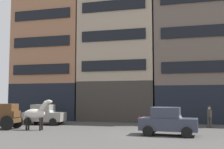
% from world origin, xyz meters
% --- Properties ---
extents(ground_plane, '(120.00, 120.00, 0.00)m').
position_xyz_m(ground_plane, '(0.00, 0.00, 0.00)').
color(ground_plane, '#4C4947').
extents(building_far_left, '(8.48, 5.75, 16.73)m').
position_xyz_m(building_far_left, '(-12.80, 10.55, 8.41)').
color(building_far_left, black).
rests_on(building_far_left, ground_plane).
extents(building_center_left, '(8.52, 5.75, 14.04)m').
position_xyz_m(building_center_left, '(-4.65, 10.55, 7.07)').
color(building_center_left, '#38332D').
rests_on(building_center_left, ground_plane).
extents(building_center_right, '(9.27, 5.75, 17.75)m').
position_xyz_m(building_center_right, '(3.89, 10.55, 8.92)').
color(building_center_right, black).
rests_on(building_center_right, ground_plane).
extents(cargo_wagon, '(3.01, 1.72, 1.98)m').
position_xyz_m(cargo_wagon, '(-11.63, -0.06, 1.15)').
color(cargo_wagon, brown).
rests_on(cargo_wagon, ground_plane).
extents(draft_horse, '(2.35, 0.73, 2.30)m').
position_xyz_m(draft_horse, '(-8.68, -0.06, 1.27)').
color(draft_horse, beige).
rests_on(draft_horse, ground_plane).
extents(sedan_dark, '(3.80, 2.07, 1.83)m').
position_xyz_m(sedan_dark, '(1.19, -0.47, 0.91)').
color(sedan_dark, '#333847').
rests_on(sedan_dark, ground_plane).
extents(sedan_light, '(3.79, 2.04, 1.83)m').
position_xyz_m(sedan_light, '(-10.17, 3.99, 0.91)').
color(sedan_light, gray).
rests_on(sedan_light, ground_plane).
extents(pedestrian_officer, '(0.51, 0.51, 1.79)m').
position_xyz_m(pedestrian_officer, '(4.24, 4.87, 0.98)').
color(pedestrian_officer, '#38332D').
rests_on(pedestrian_officer, ground_plane).
extents(fire_hydrant_curbside, '(0.24, 0.24, 0.83)m').
position_xyz_m(fire_hydrant_curbside, '(-1.72, 6.13, 0.43)').
color(fire_hydrant_curbside, maroon).
rests_on(fire_hydrant_curbside, ground_plane).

